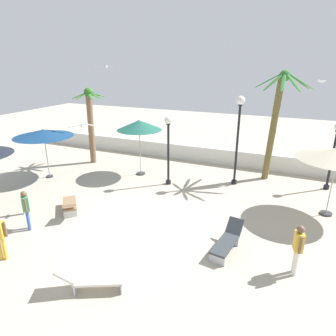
{
  "coord_description": "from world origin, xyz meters",
  "views": [
    {
      "loc": [
        5.25,
        -9.11,
        6.19
      ],
      "look_at": [
        0.0,
        3.02,
        1.4
      ],
      "focal_mm": 31.45,
      "sensor_mm": 36.0,
      "label": 1
    }
  ],
  "objects_px": {
    "lamp_post_1": "(239,126)",
    "lounge_chair_0": "(90,278)",
    "lamp_post_0": "(168,141)",
    "lounge_chair_1": "(227,240)",
    "patio_umbrella_0": "(139,125)",
    "seagull_2": "(106,67)",
    "guest_1": "(26,207)",
    "seagull_1": "(321,81)",
    "patio_umbrella_2": "(43,133)",
    "seagull_0": "(82,126)",
    "palm_tree_0": "(276,114)",
    "palm_tree_1": "(90,117)",
    "guest_2": "(298,245)",
    "lamp_post_2": "(334,150)",
    "lounge_chair_2": "(69,204)"
  },
  "relations": [
    {
      "from": "lamp_post_1",
      "to": "lounge_chair_2",
      "type": "height_order",
      "value": "lamp_post_1"
    },
    {
      "from": "patio_umbrella_2",
      "to": "seagull_0",
      "type": "distance_m",
      "value": 4.91
    },
    {
      "from": "palm_tree_1",
      "to": "lamp_post_0",
      "type": "xyz_separation_m",
      "value": [
        5.87,
        -1.4,
        -0.59
      ]
    },
    {
      "from": "palm_tree_0",
      "to": "lamp_post_2",
      "type": "height_order",
      "value": "palm_tree_0"
    },
    {
      "from": "palm_tree_1",
      "to": "lounge_chair_2",
      "type": "relative_size",
      "value": 2.73
    },
    {
      "from": "patio_umbrella_2",
      "to": "lounge_chair_0",
      "type": "height_order",
      "value": "patio_umbrella_2"
    },
    {
      "from": "guest_2",
      "to": "lounge_chair_0",
      "type": "bearing_deg",
      "value": -150.26
    },
    {
      "from": "guest_1",
      "to": "patio_umbrella_2",
      "type": "bearing_deg",
      "value": 126.75
    },
    {
      "from": "seagull_0",
      "to": "lamp_post_0",
      "type": "bearing_deg",
      "value": 58.7
    },
    {
      "from": "patio_umbrella_2",
      "to": "seagull_0",
      "type": "relative_size",
      "value": 3.35
    },
    {
      "from": "guest_1",
      "to": "seagull_1",
      "type": "distance_m",
      "value": 15.33
    },
    {
      "from": "guest_2",
      "to": "seagull_2",
      "type": "height_order",
      "value": "seagull_2"
    },
    {
      "from": "lamp_post_1",
      "to": "guest_2",
      "type": "bearing_deg",
      "value": -63.85
    },
    {
      "from": "seagull_2",
      "to": "guest_1",
      "type": "bearing_deg",
      "value": -84.5
    },
    {
      "from": "lounge_chair_2",
      "to": "guest_2",
      "type": "distance_m",
      "value": 9.04
    },
    {
      "from": "palm_tree_1",
      "to": "lamp_post_2",
      "type": "distance_m",
      "value": 13.71
    },
    {
      "from": "lounge_chair_0",
      "to": "seagull_2",
      "type": "height_order",
      "value": "seagull_2"
    },
    {
      "from": "lounge_chair_1",
      "to": "guest_1",
      "type": "bearing_deg",
      "value": -166.83
    },
    {
      "from": "palm_tree_1",
      "to": "lamp_post_1",
      "type": "bearing_deg",
      "value": 0.13
    },
    {
      "from": "palm_tree_1",
      "to": "lounge_chair_0",
      "type": "distance_m",
      "value": 11.98
    },
    {
      "from": "palm_tree_1",
      "to": "lounge_chair_2",
      "type": "xyz_separation_m",
      "value": [
        3.24,
        -6.05,
        -2.55
      ]
    },
    {
      "from": "palm_tree_0",
      "to": "palm_tree_1",
      "type": "height_order",
      "value": "palm_tree_0"
    },
    {
      "from": "palm_tree_0",
      "to": "seagull_0",
      "type": "height_order",
      "value": "palm_tree_0"
    },
    {
      "from": "lamp_post_2",
      "to": "lounge_chair_2",
      "type": "relative_size",
      "value": 1.96
    },
    {
      "from": "lamp_post_2",
      "to": "guest_1",
      "type": "distance_m",
      "value": 14.2
    },
    {
      "from": "palm_tree_1",
      "to": "seagull_1",
      "type": "bearing_deg",
      "value": 13.77
    },
    {
      "from": "lounge_chair_0",
      "to": "guest_2",
      "type": "xyz_separation_m",
      "value": [
        5.34,
        3.05,
        0.63
      ]
    },
    {
      "from": "lamp_post_0",
      "to": "guest_2",
      "type": "height_order",
      "value": "lamp_post_0"
    },
    {
      "from": "palm_tree_0",
      "to": "guest_2",
      "type": "height_order",
      "value": "palm_tree_0"
    },
    {
      "from": "patio_umbrella_0",
      "to": "guest_1",
      "type": "relative_size",
      "value": 1.98
    },
    {
      "from": "palm_tree_0",
      "to": "seagull_0",
      "type": "bearing_deg",
      "value": -137.07
    },
    {
      "from": "patio_umbrella_2",
      "to": "seagull_1",
      "type": "xyz_separation_m",
      "value": [
        13.4,
        6.26,
        2.68
      ]
    },
    {
      "from": "patio_umbrella_0",
      "to": "lamp_post_2",
      "type": "bearing_deg",
      "value": 11.17
    },
    {
      "from": "seagull_1",
      "to": "seagull_2",
      "type": "height_order",
      "value": "seagull_2"
    },
    {
      "from": "lamp_post_0",
      "to": "lounge_chair_1",
      "type": "distance_m",
      "value": 6.54
    },
    {
      "from": "lamp_post_0",
      "to": "palm_tree_0",
      "type": "bearing_deg",
      "value": 30.78
    },
    {
      "from": "palm_tree_0",
      "to": "lamp_post_0",
      "type": "distance_m",
      "value": 5.81
    },
    {
      "from": "patio_umbrella_0",
      "to": "guest_2",
      "type": "distance_m",
      "value": 10.34
    },
    {
      "from": "seagull_0",
      "to": "seagull_2",
      "type": "height_order",
      "value": "seagull_2"
    },
    {
      "from": "palm_tree_1",
      "to": "lounge_chair_1",
      "type": "bearing_deg",
      "value": -30.73
    },
    {
      "from": "lamp_post_2",
      "to": "seagull_2",
      "type": "relative_size",
      "value": 3.02
    },
    {
      "from": "lamp_post_1",
      "to": "lounge_chair_0",
      "type": "bearing_deg",
      "value": -103.03
    },
    {
      "from": "lounge_chair_0",
      "to": "patio_umbrella_0",
      "type": "bearing_deg",
      "value": 109.51
    },
    {
      "from": "lounge_chair_1",
      "to": "lounge_chair_0",
      "type": "bearing_deg",
      "value": -132.56
    },
    {
      "from": "seagull_0",
      "to": "seagull_1",
      "type": "height_order",
      "value": "seagull_1"
    },
    {
      "from": "patio_umbrella_0",
      "to": "seagull_2",
      "type": "bearing_deg",
      "value": -176.11
    },
    {
      "from": "lamp_post_2",
      "to": "seagull_2",
      "type": "distance_m",
      "value": 12.41
    },
    {
      "from": "lamp_post_0",
      "to": "seagull_0",
      "type": "bearing_deg",
      "value": -121.3
    },
    {
      "from": "guest_2",
      "to": "seagull_2",
      "type": "xyz_separation_m",
      "value": [
        -10.25,
        5.57,
        4.92
      ]
    },
    {
      "from": "patio_umbrella_0",
      "to": "seagull_0",
      "type": "distance_m",
      "value": 4.54
    }
  ]
}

